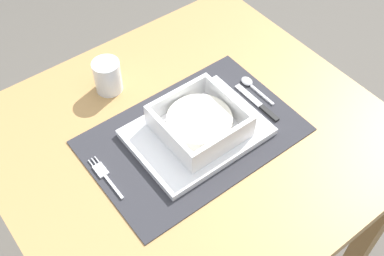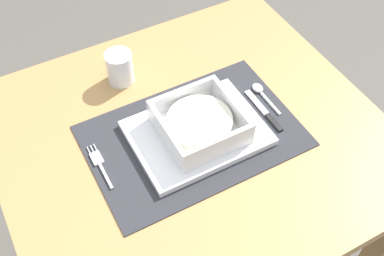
{
  "view_description": "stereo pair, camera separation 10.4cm",
  "coord_description": "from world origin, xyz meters",
  "px_view_note": "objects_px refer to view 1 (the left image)",
  "views": [
    {
      "loc": [
        -0.41,
        -0.53,
        1.56
      ],
      "look_at": [
        -0.0,
        -0.01,
        0.76
      ],
      "focal_mm": 44.81,
      "sensor_mm": 36.0,
      "label": 1
    },
    {
      "loc": [
        -0.32,
        -0.59,
        1.56
      ],
      "look_at": [
        -0.0,
        -0.01,
        0.76
      ],
      "focal_mm": 44.81,
      "sensor_mm": 36.0,
      "label": 2
    }
  ],
  "objects_px": {
    "dining_table": "(191,163)",
    "fork": "(104,175)",
    "drinking_glass": "(108,77)",
    "butter_knife": "(259,105)",
    "porridge_bowl": "(199,123)",
    "spoon": "(250,84)"
  },
  "relations": [
    {
      "from": "porridge_bowl",
      "to": "dining_table",
      "type": "bearing_deg",
      "value": 135.04
    },
    {
      "from": "fork",
      "to": "drinking_glass",
      "type": "height_order",
      "value": "drinking_glass"
    },
    {
      "from": "drinking_glass",
      "to": "spoon",
      "type": "bearing_deg",
      "value": -36.17
    },
    {
      "from": "dining_table",
      "to": "butter_knife",
      "type": "relative_size",
      "value": 5.96
    },
    {
      "from": "fork",
      "to": "butter_knife",
      "type": "distance_m",
      "value": 0.39
    },
    {
      "from": "dining_table",
      "to": "spoon",
      "type": "bearing_deg",
      "value": 9.23
    },
    {
      "from": "spoon",
      "to": "drinking_glass",
      "type": "distance_m",
      "value": 0.34
    },
    {
      "from": "dining_table",
      "to": "fork",
      "type": "distance_m",
      "value": 0.24
    },
    {
      "from": "spoon",
      "to": "drinking_glass",
      "type": "relative_size",
      "value": 1.34
    },
    {
      "from": "dining_table",
      "to": "spoon",
      "type": "height_order",
      "value": "spoon"
    },
    {
      "from": "drinking_glass",
      "to": "butter_knife",
      "type": "bearing_deg",
      "value": -46.78
    },
    {
      "from": "porridge_bowl",
      "to": "fork",
      "type": "distance_m",
      "value": 0.23
    },
    {
      "from": "spoon",
      "to": "butter_knife",
      "type": "relative_size",
      "value": 0.78
    },
    {
      "from": "fork",
      "to": "dining_table",
      "type": "bearing_deg",
      "value": -4.74
    },
    {
      "from": "porridge_bowl",
      "to": "spoon",
      "type": "xyz_separation_m",
      "value": [
        0.19,
        0.05,
        -0.03
      ]
    },
    {
      "from": "butter_knife",
      "to": "fork",
      "type": "bearing_deg",
      "value": 175.82
    },
    {
      "from": "butter_knife",
      "to": "drinking_glass",
      "type": "relative_size",
      "value": 1.72
    },
    {
      "from": "porridge_bowl",
      "to": "drinking_glass",
      "type": "bearing_deg",
      "value": 108.55
    },
    {
      "from": "porridge_bowl",
      "to": "fork",
      "type": "height_order",
      "value": "porridge_bowl"
    },
    {
      "from": "dining_table",
      "to": "drinking_glass",
      "type": "xyz_separation_m",
      "value": [
        -0.07,
        0.23,
        0.15
      ]
    },
    {
      "from": "dining_table",
      "to": "fork",
      "type": "height_order",
      "value": "fork"
    },
    {
      "from": "porridge_bowl",
      "to": "spoon",
      "type": "relative_size",
      "value": 1.56
    }
  ]
}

